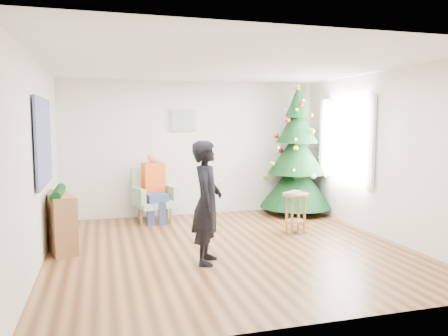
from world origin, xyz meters
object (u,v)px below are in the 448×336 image
object	(u,v)px
christmas_tree	(297,155)
armchair	(153,202)
console	(60,221)
stool	(295,213)
standing_man	(207,202)

from	to	relation	value
christmas_tree	armchair	world-z (taller)	christmas_tree
armchair	console	world-z (taller)	armchair
stool	console	xyz separation A→B (m)	(-3.64, 0.04, 0.07)
stool	armchair	size ratio (longest dim) A/B	0.67
christmas_tree	console	distance (m)	4.59
standing_man	console	bearing A→B (deg)	79.02
stool	armchair	world-z (taller)	armchair
stool	armchair	bearing A→B (deg)	145.36
stool	standing_man	xyz separation A→B (m)	(-1.77, -1.13, 0.46)
armchair	console	xyz separation A→B (m)	(-1.49, -1.44, 0.04)
stool	console	distance (m)	3.64
christmas_tree	standing_man	xyz separation A→B (m)	(-2.44, -2.54, -0.38)
christmas_tree	stool	distance (m)	1.77
armchair	standing_man	distance (m)	2.68
stool	standing_man	world-z (taller)	standing_man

